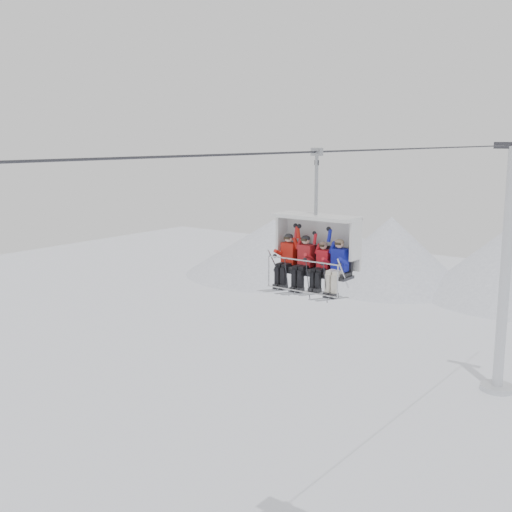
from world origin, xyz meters
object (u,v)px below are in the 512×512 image
Objects in this scene: lift_tower_right at (504,288)px; skier_far_right at (338,265)px; skier_far_left at (287,258)px; skier_center_right at (322,264)px; chairlift_carrier at (318,243)px; skier_center_left at (304,260)px.

skier_far_right is (0.85, -19.37, 4.45)m from lift_tower_right.
skier_far_left reaches higher than skier_center_right.
chairlift_carrier is 2.35× the size of skier_far_right.
skier_far_right is at bearing 0.00° from skier_center_left.
skier_far_right reaches higher than skier_center_right.
skier_far_right is at bearing -87.50° from lift_tower_right.
skier_center_left is at bearing 0.03° from skier_far_left.
skier_center_left and skier_far_right have the same top height.
skier_center_left is at bearing -130.58° from chairlift_carrier.
skier_center_left is (0.59, 0.00, 0.00)m from skier_far_left.
chairlift_carrier is at bearing -90.00° from lift_tower_right.
chairlift_carrier is (0.00, -19.06, 4.92)m from lift_tower_right.
skier_far_right is (0.51, 0.02, 0.06)m from skier_center_right.
skier_center_right is at bearing -178.19° from skier_far_right.
skier_far_right reaches higher than skier_far_left.
skier_far_right is at bearing 1.81° from skier_center_right.
skier_far_left is at bearing -179.99° from skier_far_right.
skier_center_right is (0.59, -0.02, -0.06)m from skier_center_left.
skier_center_left is 1.00× the size of skier_far_right.
chairlift_carrier is 1.02m from skier_far_right.
skier_far_right is at bearing -19.72° from chairlift_carrier.
skier_far_left is at bearing -179.97° from skier_center_left.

